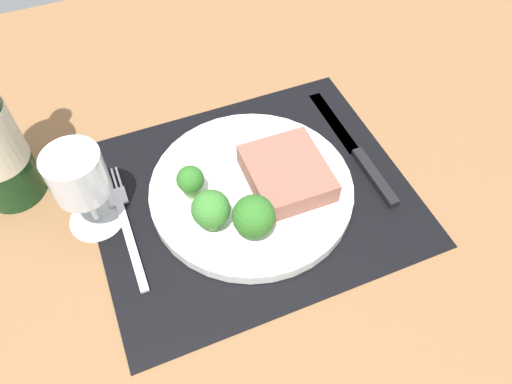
{
  "coord_description": "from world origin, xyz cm",
  "views": [
    {
      "loc": [
        -13.87,
        -35.46,
        51.25
      ],
      "look_at": [
        0.16,
        -1.17,
        1.9
      ],
      "focal_mm": 34.28,
      "sensor_mm": 36.0,
      "label": 1
    }
  ],
  "objects_px": {
    "knife": "(358,154)",
    "wine_glass": "(79,179)",
    "fork": "(125,223)",
    "plate": "(251,189)",
    "steak": "(287,173)"
  },
  "relations": [
    {
      "from": "fork",
      "to": "wine_glass",
      "type": "relative_size",
      "value": 1.6
    },
    {
      "from": "knife",
      "to": "fork",
      "type": "bearing_deg",
      "value": -178.26
    },
    {
      "from": "wine_glass",
      "to": "plate",
      "type": "bearing_deg",
      "value": -10.73
    },
    {
      "from": "plate",
      "to": "steak",
      "type": "xyz_separation_m",
      "value": [
        0.04,
        -0.01,
        0.02
      ]
    },
    {
      "from": "plate",
      "to": "fork",
      "type": "relative_size",
      "value": 1.36
    },
    {
      "from": "plate",
      "to": "fork",
      "type": "xyz_separation_m",
      "value": [
        -0.16,
        0.01,
        -0.01
      ]
    },
    {
      "from": "knife",
      "to": "wine_glass",
      "type": "bearing_deg",
      "value": 178.24
    },
    {
      "from": "steak",
      "to": "wine_glass",
      "type": "bearing_deg",
      "value": 169.1
    },
    {
      "from": "fork",
      "to": "knife",
      "type": "distance_m",
      "value": 0.32
    },
    {
      "from": "fork",
      "to": "knife",
      "type": "relative_size",
      "value": 0.83
    },
    {
      "from": "fork",
      "to": "steak",
      "type": "bearing_deg",
      "value": -6.27
    },
    {
      "from": "plate",
      "to": "wine_glass",
      "type": "distance_m",
      "value": 0.21
    },
    {
      "from": "plate",
      "to": "steak",
      "type": "distance_m",
      "value": 0.05
    },
    {
      "from": "wine_glass",
      "to": "steak",
      "type": "bearing_deg",
      "value": -10.9
    },
    {
      "from": "knife",
      "to": "wine_glass",
      "type": "height_order",
      "value": "wine_glass"
    }
  ]
}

